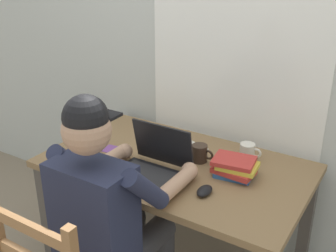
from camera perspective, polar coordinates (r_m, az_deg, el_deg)
back_wall at (r=2.31m, az=7.36°, el=12.89°), size 6.00×0.08×2.60m
desk at (r=2.16m, az=1.03°, el=-7.21°), size 1.34×0.78×0.70m
seated_person at (r=1.83m, az=-7.97°, el=-11.48°), size 0.50×0.60×1.22m
laptop at (r=2.00m, az=-2.00°, el=-5.20°), size 0.33×0.28×0.23m
computer_mouse at (r=1.86m, az=5.08°, el=-8.94°), size 0.06×0.10×0.03m
coffee_mug_white at (r=2.17m, az=10.98°, el=-3.50°), size 0.12×0.08×0.09m
coffee_mug_dark at (r=2.12m, az=4.45°, el=-3.78°), size 0.12×0.08×0.09m
book_stack_main at (r=2.00m, az=9.23°, el=-5.70°), size 0.23×0.18×0.09m
paper_pile_near_laptop at (r=2.24m, az=2.07°, el=-3.15°), size 0.25×0.25×0.01m
paper_pile_back_corner at (r=2.17m, az=-12.51°, el=-4.78°), size 0.26×0.25×0.01m
paper_pile_side at (r=1.92m, az=-3.09°, el=-8.10°), size 0.25×0.18×0.02m
landscape_photo_print at (r=2.26m, az=-7.37°, el=-3.30°), size 0.14×0.11×0.00m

